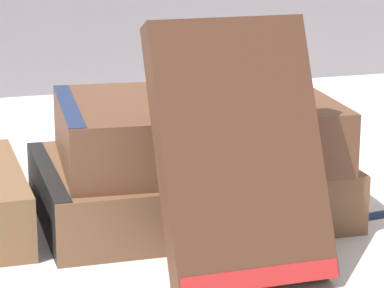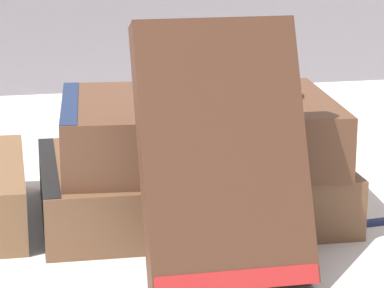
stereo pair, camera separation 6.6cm
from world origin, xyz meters
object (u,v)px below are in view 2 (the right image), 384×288
at_px(book_flat_top, 191,130).
at_px(reading_glasses, 117,159).
at_px(pocket_watch, 264,92).
at_px(book_leaning_front, 224,162).
at_px(book_flat_bottom, 183,187).

bearing_deg(book_flat_top, reading_glasses, 107.94).
bearing_deg(pocket_watch, reading_glasses, 119.88).
height_order(book_flat_top, book_leaning_front, book_leaning_front).
bearing_deg(reading_glasses, book_flat_top, -93.62).
bearing_deg(book_flat_bottom, book_flat_top, -27.12).
height_order(book_flat_bottom, reading_glasses, book_flat_bottom).
xyz_separation_m(book_flat_top, book_leaning_front, (-0.00, -0.12, 0.01)).
relative_size(book_flat_top, reading_glasses, 1.83).
bearing_deg(pocket_watch, book_leaning_front, -117.11).
relative_size(book_flat_bottom, book_flat_top, 1.07).
relative_size(pocket_watch, reading_glasses, 0.52).
height_order(book_flat_top, pocket_watch, pocket_watch).
bearing_deg(book_leaning_front, book_flat_top, 87.87).
bearing_deg(book_flat_bottom, pocket_watch, -0.49).
distance_m(book_leaning_front, pocket_watch, 0.14).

